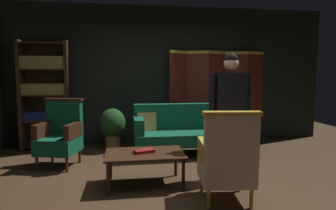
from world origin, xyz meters
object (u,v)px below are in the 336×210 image
object	(u,v)px
coffee_table	(145,156)
armchair_gilt_accent	(227,159)
folding_screen	(217,95)
velvet_couch	(193,128)
bookshelf	(45,91)
standing_figure	(230,103)
book_red_leather	(144,151)
potted_plant	(113,126)
armchair_wing_left	(60,134)

from	to	relation	value
coffee_table	armchair_gilt_accent	world-z (taller)	armchair_gilt_accent
folding_screen	coffee_table	xyz separation A→B (m)	(-1.68, -2.25, -0.61)
velvet_couch	coffee_table	xyz separation A→B (m)	(-0.96, -1.40, -0.08)
bookshelf	velvet_couch	world-z (taller)	bookshelf
folding_screen	velvet_couch	size ratio (longest dim) A/B	1.00
bookshelf	armchair_gilt_accent	xyz separation A→B (m)	(2.60, -2.80, -0.61)
standing_figure	book_red_leather	distance (m)	1.32
folding_screen	book_red_leather	size ratio (longest dim) A/B	8.51
folding_screen	coffee_table	bearing A→B (deg)	-126.70
armchair_gilt_accent	standing_figure	world-z (taller)	standing_figure
armchair_gilt_accent	velvet_couch	bearing A→B (deg)	87.19
standing_figure	potted_plant	bearing A→B (deg)	133.71
coffee_table	potted_plant	world-z (taller)	potted_plant
bookshelf	armchair_wing_left	world-z (taller)	bookshelf
bookshelf	book_red_leather	distance (m)	2.83
standing_figure	armchair_gilt_accent	bearing A→B (deg)	-111.99
coffee_table	armchair_wing_left	xyz separation A→B (m)	(-1.24, 0.99, 0.12)
coffee_table	armchair_wing_left	world-z (taller)	armchair_wing_left
potted_plant	standing_figure	bearing A→B (deg)	-46.29
armchair_gilt_accent	standing_figure	bearing A→B (deg)	68.01
bookshelf	armchair_wing_left	size ratio (longest dim) A/B	1.97
bookshelf	standing_figure	xyz separation A→B (m)	(2.91, -2.02, -0.07)
armchair_gilt_accent	potted_plant	bearing A→B (deg)	118.19
velvet_couch	armchair_wing_left	world-z (taller)	armchair_wing_left
velvet_couch	standing_figure	bearing A→B (deg)	-80.61
folding_screen	armchair_wing_left	world-z (taller)	folding_screen
folding_screen	potted_plant	size ratio (longest dim) A/B	2.72
velvet_couch	armchair_gilt_accent	size ratio (longest dim) A/B	2.04
folding_screen	armchair_wing_left	size ratio (longest dim) A/B	2.04
armchair_wing_left	standing_figure	distance (m)	2.62
armchair_wing_left	coffee_table	bearing A→B (deg)	-38.62
coffee_table	book_red_leather	world-z (taller)	book_red_leather
potted_plant	book_red_leather	distance (m)	1.91
folding_screen	armchair_gilt_accent	xyz separation A→B (m)	(-0.82, -2.91, -0.50)
standing_figure	coffee_table	bearing A→B (deg)	-174.24
folding_screen	bookshelf	bearing A→B (deg)	-178.09
folding_screen	armchair_wing_left	bearing A→B (deg)	-156.68
folding_screen	book_red_leather	distance (m)	2.87
folding_screen	standing_figure	size ratio (longest dim) A/B	1.25
bookshelf	potted_plant	distance (m)	1.44
coffee_table	book_red_leather	distance (m)	0.07
standing_figure	book_red_leather	size ratio (longest dim) A/B	6.82
folding_screen	book_red_leather	xyz separation A→B (m)	(-1.69, -2.25, -0.55)
armchair_gilt_accent	bookshelf	bearing A→B (deg)	132.92
armchair_wing_left	potted_plant	bearing A→B (deg)	48.39
bookshelf	book_red_leather	bearing A→B (deg)	-50.99
potted_plant	book_red_leather	bearing A→B (deg)	-75.59
coffee_table	armchair_gilt_accent	bearing A→B (deg)	-37.34
standing_figure	potted_plant	distance (m)	2.46
standing_figure	velvet_couch	bearing A→B (deg)	99.39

